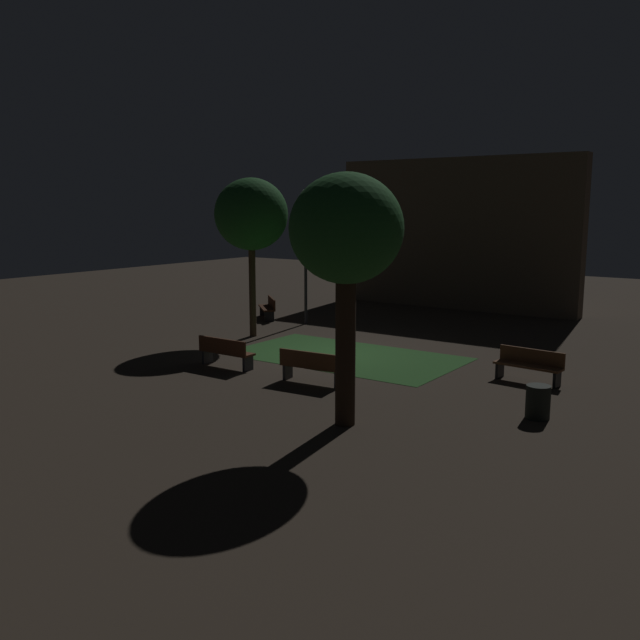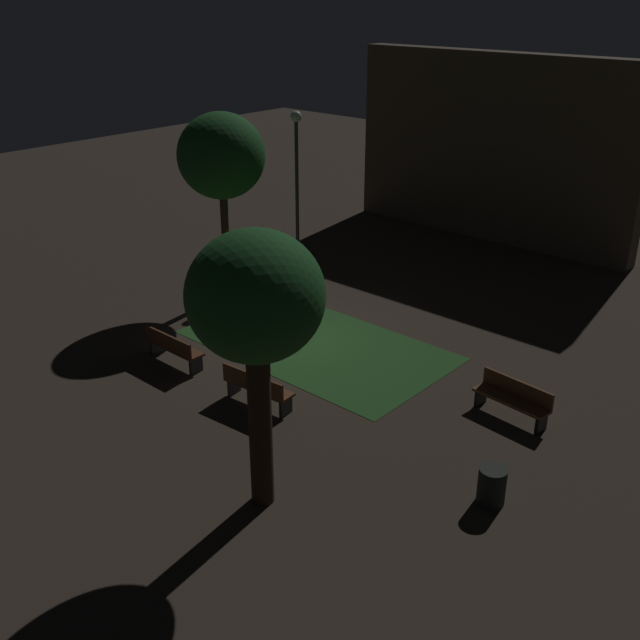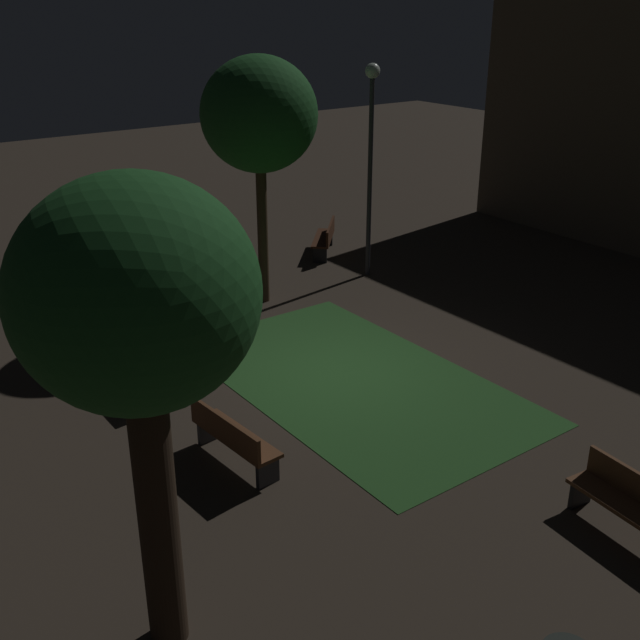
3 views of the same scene
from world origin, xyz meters
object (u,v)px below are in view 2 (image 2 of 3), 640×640
object	(u,v)px
bench_path_side	(173,347)
bench_near_trees	(513,398)
bench_front_left	(257,387)
bench_front_right	(259,241)
trash_bin	(492,486)
tree_tall_center	(221,157)
lamp_post_near_wall	(297,166)
tree_near_wall	(256,303)

from	to	relation	value
bench_path_side	bench_near_trees	xyz separation A→B (m)	(7.76, 3.47, 0.00)
bench_front_left	bench_front_right	world-z (taller)	same
bench_path_side	trash_bin	xyz separation A→B (m)	(8.96, 0.45, -0.11)
tree_tall_center	lamp_post_near_wall	world-z (taller)	tree_tall_center
bench_near_trees	tree_tall_center	xyz separation A→B (m)	(-10.28, 0.66, 3.85)
bench_near_trees	trash_bin	size ratio (longest dim) A/B	2.45
bench_front_left	tree_near_wall	size ratio (longest dim) A/B	0.34
bench_front_right	lamp_post_near_wall	world-z (taller)	lamp_post_near_wall
tree_tall_center	trash_bin	distance (m)	12.69
bench_front_right	tree_tall_center	world-z (taller)	tree_tall_center
tree_tall_center	tree_near_wall	bearing A→B (deg)	-38.35
bench_near_trees	bench_path_side	bearing A→B (deg)	-155.89
lamp_post_near_wall	bench_near_trees	bearing A→B (deg)	-20.56
lamp_post_near_wall	bench_front_right	bearing A→B (deg)	175.59
bench_path_side	bench_front_right	distance (m)	8.75
bench_near_trees	lamp_post_near_wall	xyz separation A→B (m)	(-10.25, 3.85, 3.04)
tree_near_wall	trash_bin	xyz separation A→B (m)	(3.26, 2.81, -3.70)
tree_near_wall	bench_front_left	bearing A→B (deg)	137.88
bench_front_right	bench_near_trees	distance (m)	12.95
bench_front_right	bench_near_trees	xyz separation A→B (m)	(12.31, -4.00, 0.00)
trash_bin	bench_path_side	bearing A→B (deg)	-177.12
bench_front_left	tree_near_wall	distance (m)	5.03
bench_front_left	lamp_post_near_wall	distance (m)	9.69
bench_path_side	lamp_post_near_wall	xyz separation A→B (m)	(-2.49, 7.32, 3.04)
bench_path_side	lamp_post_near_wall	size ratio (longest dim) A/B	0.34
bench_near_trees	tree_near_wall	world-z (taller)	tree_near_wall
bench_near_trees	bench_front_left	bearing A→B (deg)	-143.35
tree_near_wall	trash_bin	size ratio (longest dim) A/B	7.13
trash_bin	tree_tall_center	bearing A→B (deg)	162.18
bench_path_side	bench_near_trees	size ratio (longest dim) A/B	0.98
trash_bin	bench_front_left	bearing A→B (deg)	-175.61
bench_front_left	bench_near_trees	world-z (taller)	same
tree_near_wall	trash_bin	bearing A→B (deg)	40.78
bench_path_side	tree_near_wall	bearing A→B (deg)	-22.47
tree_near_wall	lamp_post_near_wall	bearing A→B (deg)	130.24
bench_front_right	tree_near_wall	xyz separation A→B (m)	(10.25, -9.84, 3.60)
bench_path_side	bench_front_right	world-z (taller)	same
trash_bin	lamp_post_near_wall	bearing A→B (deg)	149.04
bench_path_side	trash_bin	bearing A→B (deg)	2.88
bench_front_right	lamp_post_near_wall	size ratio (longest dim) A/B	0.31
bench_front_left	lamp_post_near_wall	size ratio (longest dim) A/B	0.35
tree_tall_center	trash_bin	xyz separation A→B (m)	(11.47, -3.69, -3.96)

